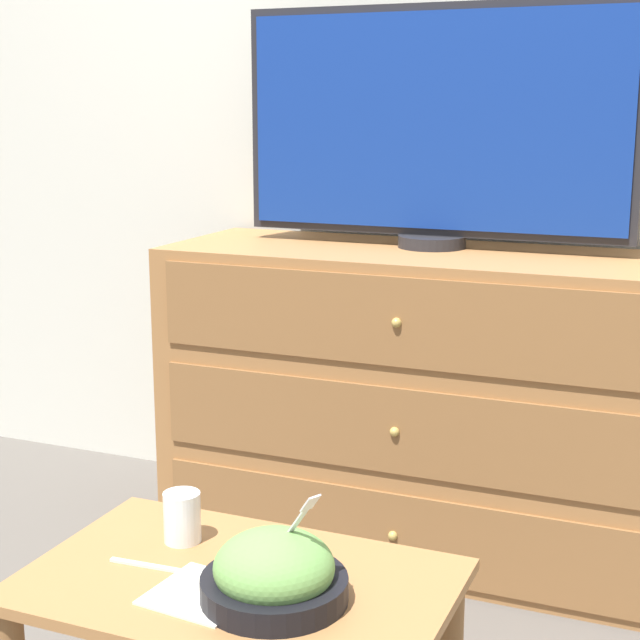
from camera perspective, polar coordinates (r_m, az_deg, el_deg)
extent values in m
plane|color=#56514C|center=(3.00, 8.94, -10.98)|extent=(12.00, 12.00, 0.00)
cube|color=silver|center=(2.78, 10.00, 14.62)|extent=(12.00, 0.05, 2.60)
cube|color=#9E6B3D|center=(2.63, 6.11, -4.83)|extent=(1.37, 0.49, 0.82)
cube|color=brown|center=(2.51, 4.30, -12.35)|extent=(1.26, 0.01, 0.22)
sphere|color=tan|center=(2.50, 4.25, -12.41)|extent=(0.02, 0.02, 0.02)
cube|color=brown|center=(2.41, 4.40, -6.46)|extent=(1.26, 0.01, 0.22)
sphere|color=tan|center=(2.40, 4.36, -6.51)|extent=(0.02, 0.02, 0.02)
cube|color=brown|center=(2.33, 4.52, -0.13)|extent=(1.26, 0.01, 0.22)
sphere|color=tan|center=(2.33, 4.47, -0.16)|extent=(0.02, 0.02, 0.02)
cylinder|color=#232328|center=(2.61, 6.53, 4.56)|extent=(0.18, 0.18, 0.03)
cube|color=#232328|center=(2.59, 6.75, 11.38)|extent=(1.03, 0.04, 0.59)
cube|color=navy|center=(2.57, 6.61, 11.38)|extent=(0.99, 0.01, 0.55)
cube|color=#9E6B3D|center=(1.69, -4.83, -15.07)|extent=(0.71, 0.45, 0.02)
cylinder|color=brown|center=(2.07, -10.31, -16.22)|extent=(0.04, 0.04, 0.40)
cylinder|color=black|center=(1.61, -2.68, -15.34)|extent=(0.24, 0.24, 0.04)
ellipsoid|color=#66994C|center=(1.59, -2.69, -14.17)|extent=(0.19, 0.19, 0.11)
cube|color=silver|center=(1.59, -1.86, -12.36)|extent=(0.10, 0.06, 0.14)
cube|color=silver|center=(1.52, -0.56, -10.61)|extent=(0.03, 0.03, 0.03)
cylinder|color=#9E6638|center=(1.81, -8.01, -11.79)|extent=(0.06, 0.06, 0.06)
cylinder|color=white|center=(1.80, -8.02, -11.28)|extent=(0.07, 0.07, 0.09)
cube|color=silver|center=(1.64, -6.87, -15.52)|extent=(0.17, 0.17, 0.00)
cube|color=silver|center=(1.73, -9.61, -13.97)|extent=(0.17, 0.02, 0.01)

